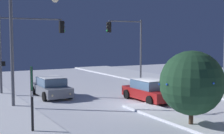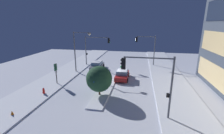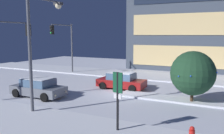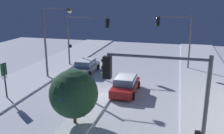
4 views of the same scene
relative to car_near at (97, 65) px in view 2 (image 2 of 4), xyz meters
name	(u,v)px [view 2 (image 2 of 4)]	position (x,y,z in m)	size (l,w,h in m)	color
ground	(112,80)	(5.49, 3.93, -0.71)	(52.00, 52.00, 0.00)	silver
curb_strip_near	(60,76)	(5.49, -4.92, -0.64)	(52.00, 5.20, 0.14)	silver
curb_strip_far	(171,83)	(5.49, 12.77, -0.64)	(52.00, 5.20, 0.14)	silver
median_strip	(104,91)	(10.09, 3.73, -0.64)	(9.00, 1.80, 0.14)	silver
car_near	(97,65)	(0.00, 0.00, 0.00)	(4.48, 2.10, 1.49)	slate
car_far	(122,75)	(4.73, 5.48, 0.00)	(4.39, 2.11, 1.49)	maroon
traffic_light_corner_far_right	(151,76)	(14.75, 9.19, 3.38)	(0.32, 4.62, 5.93)	#565960
traffic_light_corner_far_left	(147,45)	(-4.57, 9.40, 3.59)	(0.32, 4.07, 6.19)	#565960
traffic_light_corner_near_left	(95,46)	(-2.58, -1.07, 3.50)	(0.32, 5.29, 6.06)	#565960
street_lamp_arched	(79,46)	(2.57, -2.40, 4.05)	(0.56, 3.13, 7.23)	#565960
fire_hydrant	(44,91)	(12.15, -3.47, -0.29)	(0.48, 0.26, 0.87)	red
parking_info_sign	(56,71)	(8.61, -3.67, 1.26)	(0.55, 0.17, 3.06)	black
decorated_tree_median	(99,79)	(11.15, 3.45, 1.46)	(3.19, 3.20, 3.74)	#473323
construction_cone	(12,113)	(16.93, -3.66, -0.44)	(0.36, 0.36, 0.55)	orange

